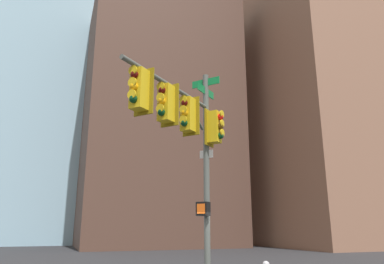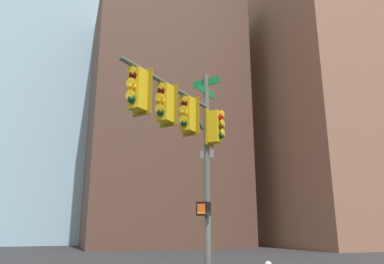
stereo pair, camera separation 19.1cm
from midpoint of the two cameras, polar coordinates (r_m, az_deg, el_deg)
The scene contains 4 objects.
signal_pole_assembly at distance 10.26m, azimuth -0.30°, elevation 0.53°, with size 3.65×3.08×6.89m.
building_brick_nearside at distance 53.27m, azimuth 24.25°, elevation 12.95°, with size 24.19×14.82×51.35m, color #845B47.
building_brick_midblock at distance 45.53m, azimuth -4.75°, elevation 1.32°, with size 17.20×15.65×29.28m, color #4C3328.
building_glass_tower at distance 74.25m, azimuth -23.55°, elevation 18.18°, with size 23.99×31.80×81.89m, color #8CB2C6.
Camera 2 is at (4.42, 10.58, 2.07)m, focal length 33.98 mm.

